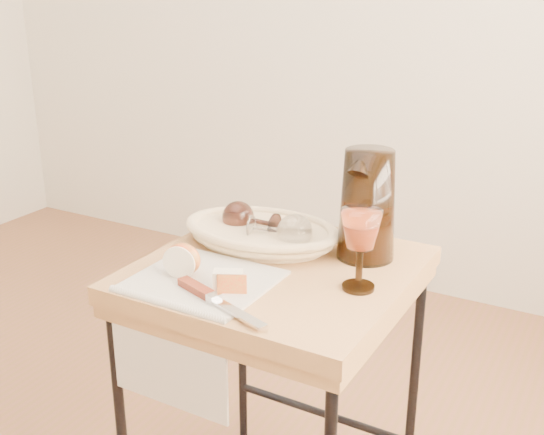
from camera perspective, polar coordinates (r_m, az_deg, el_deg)
The scene contains 10 objects.
side_table at distance 1.69m, azimuth 0.34°, elevation -15.53°, with size 0.58×0.58×0.73m, color brown, non-canonical shape.
tea_towel at distance 1.43m, azimuth -5.82°, elevation -5.30°, with size 0.28×0.25×0.01m, color silver.
bread_basket at distance 1.61m, azimuth -0.91°, elevation -1.49°, with size 0.34×0.23×0.05m, color tan, non-canonical shape.
goblet_lying_a at distance 1.62m, azimuth -1.57°, elevation -0.24°, with size 0.13×0.08×0.08m, color #3D201A, non-canonical shape.
goblet_lying_b at distance 1.56m, azimuth 0.33°, elevation -1.06°, with size 0.14×0.08×0.08m, color white, non-canonical shape.
pitcher at distance 1.52m, azimuth 8.07°, elevation 1.06°, with size 0.17×0.25×0.29m, color black, non-canonical shape.
wine_goblet at distance 1.37m, azimuth 7.44°, elevation -2.71°, with size 0.08×0.08×0.17m, color white, non-canonical shape.
apple_half at distance 1.44m, azimuth -7.51°, elevation -3.49°, with size 0.08×0.04×0.07m, color red.
apple_wedge at distance 1.38m, azimuth -3.73°, elevation -5.30°, with size 0.06×0.03×0.04m, color #FAE9C8.
table_knife at distance 1.33m, azimuth -4.70°, elevation -6.86°, with size 0.25×0.03×0.02m, color silver, non-canonical shape.
Camera 1 is at (1.29, -0.93, 1.35)m, focal length 44.57 mm.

